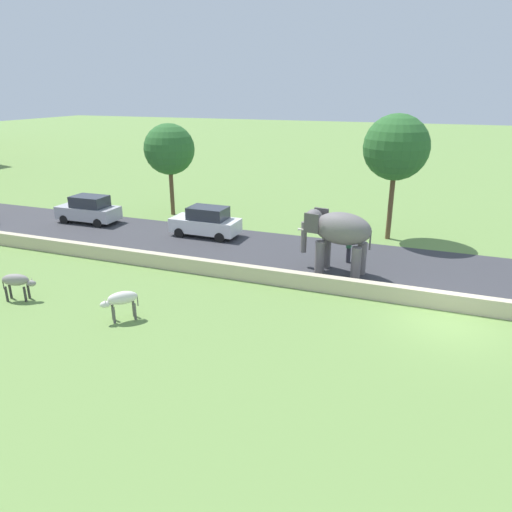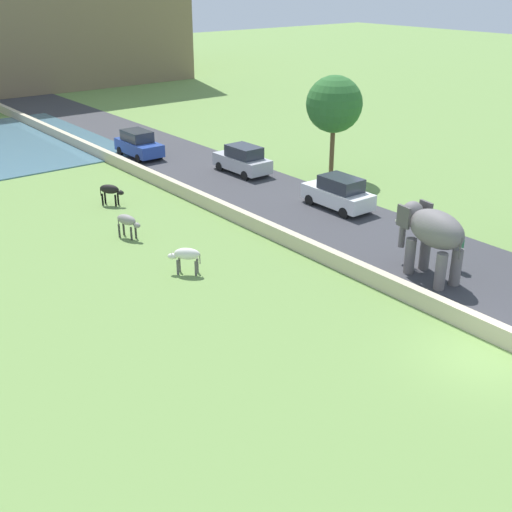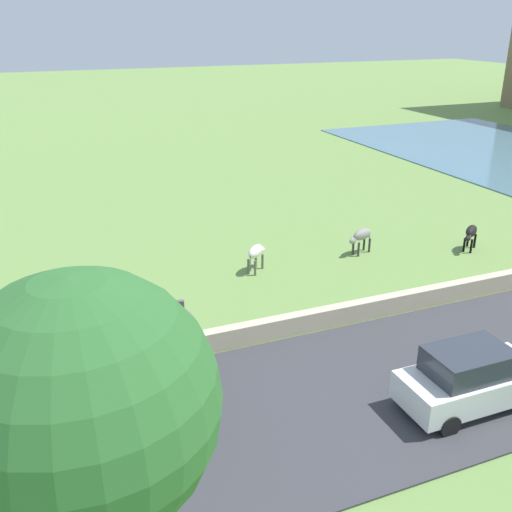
{
  "view_description": "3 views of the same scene",
  "coord_description": "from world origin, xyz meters",
  "views": [
    {
      "loc": [
        -17.42,
        1.05,
        8.3
      ],
      "look_at": [
        -0.23,
        7.57,
        1.76
      ],
      "focal_mm": 33.29,
      "sensor_mm": 36.0,
      "label": 1
    },
    {
      "loc": [
        -17.04,
        -9.6,
        11.61
      ],
      "look_at": [
        -2.44,
        8.91,
        1.22
      ],
      "focal_mm": 45.32,
      "sensor_mm": 36.0,
      "label": 2
    },
    {
      "loc": [
        16.63,
        2.92,
        9.86
      ],
      "look_at": [
        -1.78,
        10.51,
        1.71
      ],
      "focal_mm": 41.06,
      "sensor_mm": 36.0,
      "label": 3
    }
  ],
  "objects": [
    {
      "name": "ground_plane",
      "position": [
        0.0,
        0.0,
        0.0
      ],
      "size": [
        220.0,
        220.0,
        0.0
      ],
      "primitive_type": "plane",
      "color": "#6B8E47"
    },
    {
      "name": "road_surface",
      "position": [
        5.0,
        20.0,
        0.03
      ],
      "size": [
        7.0,
        120.0,
        0.06
      ],
      "primitive_type": "cube",
      "color": "#38383D",
      "rests_on": "ground"
    },
    {
      "name": "barrier_wall",
      "position": [
        1.2,
        18.0,
        0.35
      ],
      "size": [
        0.4,
        110.0,
        0.71
      ],
      "primitive_type": "cube",
      "color": "beige",
      "rests_on": "ground"
    },
    {
      "name": "elephant",
      "position": [
        3.46,
        4.96,
        2.04
      ],
      "size": [
        1.78,
        3.56,
        2.99
      ],
      "color": "slate",
      "rests_on": "ground"
    },
    {
      "name": "person_beside_elephant",
      "position": [
        5.01,
        4.64,
        0.87
      ],
      "size": [
        0.36,
        0.22,
        1.63
      ],
      "color": "#33333D",
      "rests_on": "ground"
    },
    {
      "name": "car_silver",
      "position": [
        6.58,
        21.68,
        0.9
      ],
      "size": [
        1.85,
        4.03,
        1.8
      ],
      "color": "#B7B7BC",
      "rests_on": "ground"
    },
    {
      "name": "car_white",
      "position": [
        6.57,
        13.28,
        0.9
      ],
      "size": [
        1.82,
        4.01,
        1.8
      ],
      "color": "white",
      "rests_on": "ground"
    },
    {
      "name": "car_blue",
      "position": [
        3.43,
        29.24,
        0.9
      ],
      "size": [
        1.8,
        4.0,
        1.8
      ],
      "color": "#2D4CA8",
      "rests_on": "ground"
    },
    {
      "name": "cow_grey",
      "position": [
        -4.14,
        16.56,
        0.84
      ],
      "size": [
        0.78,
        1.42,
        1.15
      ],
      "color": "gray",
      "rests_on": "ground"
    },
    {
      "name": "cow_black",
      "position": [
        -2.62,
        21.36,
        0.84
      ],
      "size": [
        1.11,
        1.31,
        1.15
      ],
      "color": "black",
      "rests_on": "ground"
    },
    {
      "name": "cow_white",
      "position": [
        -4.13,
        11.48,
        0.84
      ],
      "size": [
        1.21,
        1.23,
        1.15
      ],
      "color": "silver",
      "rests_on": "ground"
    },
    {
      "name": "tree_near",
      "position": [
        10.46,
        17.79,
        4.44
      ],
      "size": [
        3.36,
        3.36,
        6.14
      ],
      "color": "brown",
      "rests_on": "ground"
    }
  ]
}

